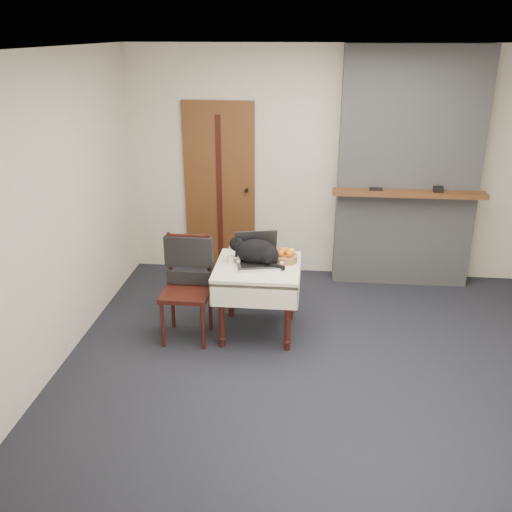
{
  "coord_description": "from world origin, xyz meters",
  "views": [
    {
      "loc": [
        -0.12,
        -4.4,
        2.73
      ],
      "look_at": [
        -0.61,
        0.38,
        0.81
      ],
      "focal_mm": 40.0,
      "sensor_mm": 36.0,
      "label": 1
    }
  ],
  "objects_px": {
    "chair": "(188,273)",
    "cream_jar": "(231,259)",
    "fruit_basket": "(286,256)",
    "laptop": "(257,256)",
    "door": "(220,189)",
    "pill_bottle": "(282,266)",
    "side_table": "(258,276)",
    "cat": "(257,252)"
  },
  "relations": [
    {
      "from": "door",
      "to": "laptop",
      "type": "xyz_separation_m",
      "value": [
        0.59,
        -1.5,
        -0.23
      ]
    },
    {
      "from": "cat",
      "to": "cream_jar",
      "type": "distance_m",
      "value": 0.26
    },
    {
      "from": "cream_jar",
      "to": "fruit_basket",
      "type": "xyz_separation_m",
      "value": [
        0.51,
        0.09,
        0.02
      ]
    },
    {
      "from": "cream_jar",
      "to": "fruit_basket",
      "type": "height_order",
      "value": "fruit_basket"
    },
    {
      "from": "cream_jar",
      "to": "chair",
      "type": "height_order",
      "value": "chair"
    },
    {
      "from": "cream_jar",
      "to": "pill_bottle",
      "type": "bearing_deg",
      "value": -12.8
    },
    {
      "from": "cream_jar",
      "to": "fruit_basket",
      "type": "bearing_deg",
      "value": 10.31
    },
    {
      "from": "cat",
      "to": "fruit_basket",
      "type": "bearing_deg",
      "value": 25.4
    },
    {
      "from": "chair",
      "to": "cream_jar",
      "type": "bearing_deg",
      "value": 15.24
    },
    {
      "from": "door",
      "to": "laptop",
      "type": "height_order",
      "value": "door"
    },
    {
      "from": "pill_bottle",
      "to": "cat",
      "type": "bearing_deg",
      "value": 153.0
    },
    {
      "from": "pill_bottle",
      "to": "chair",
      "type": "xyz_separation_m",
      "value": [
        -0.87,
        0.01,
        -0.11
      ]
    },
    {
      "from": "laptop",
      "to": "fruit_basket",
      "type": "xyz_separation_m",
      "value": [
        0.26,
        0.07,
        -0.02
      ]
    },
    {
      "from": "side_table",
      "to": "chair",
      "type": "distance_m",
      "value": 0.65
    },
    {
      "from": "pill_bottle",
      "to": "chair",
      "type": "bearing_deg",
      "value": 179.52
    },
    {
      "from": "cream_jar",
      "to": "laptop",
      "type": "bearing_deg",
      "value": 4.08
    },
    {
      "from": "door",
      "to": "cream_jar",
      "type": "relative_size",
      "value": 28.35
    },
    {
      "from": "pill_bottle",
      "to": "fruit_basket",
      "type": "height_order",
      "value": "fruit_basket"
    },
    {
      "from": "laptop",
      "to": "chair",
      "type": "xyz_separation_m",
      "value": [
        -0.64,
        -0.12,
        -0.15
      ]
    },
    {
      "from": "door",
      "to": "fruit_basket",
      "type": "distance_m",
      "value": 1.68
    },
    {
      "from": "laptop",
      "to": "side_table",
      "type": "bearing_deg",
      "value": -91.51
    },
    {
      "from": "side_table",
      "to": "fruit_basket",
      "type": "relative_size",
      "value": 3.51
    },
    {
      "from": "fruit_basket",
      "to": "laptop",
      "type": "bearing_deg",
      "value": -163.99
    },
    {
      "from": "door",
      "to": "fruit_basket",
      "type": "height_order",
      "value": "door"
    },
    {
      "from": "fruit_basket",
      "to": "chair",
      "type": "relative_size",
      "value": 0.23
    },
    {
      "from": "cat",
      "to": "chair",
      "type": "relative_size",
      "value": 0.55
    },
    {
      "from": "fruit_basket",
      "to": "side_table",
      "type": "bearing_deg",
      "value": -154.67
    },
    {
      "from": "door",
      "to": "fruit_basket",
      "type": "bearing_deg",
      "value": -59.14
    },
    {
      "from": "door",
      "to": "pill_bottle",
      "type": "relative_size",
      "value": 27.21
    },
    {
      "from": "door",
      "to": "fruit_basket",
      "type": "relative_size",
      "value": 9.0
    },
    {
      "from": "door",
      "to": "chair",
      "type": "xyz_separation_m",
      "value": [
        -0.05,
        -1.62,
        -0.37
      ]
    },
    {
      "from": "side_table",
      "to": "chair",
      "type": "xyz_separation_m",
      "value": [
        -0.65,
        -0.08,
        0.04
      ]
    },
    {
      "from": "fruit_basket",
      "to": "chair",
      "type": "xyz_separation_m",
      "value": [
        -0.9,
        -0.19,
        -0.12
      ]
    },
    {
      "from": "pill_bottle",
      "to": "chair",
      "type": "height_order",
      "value": "chair"
    },
    {
      "from": "cat",
      "to": "side_table",
      "type": "bearing_deg",
      "value": -67.81
    },
    {
      "from": "side_table",
      "to": "pill_bottle",
      "type": "xyz_separation_m",
      "value": [
        0.23,
        -0.08,
        0.15
      ]
    },
    {
      "from": "chair",
      "to": "side_table",
      "type": "bearing_deg",
      "value": 7.24
    },
    {
      "from": "laptop",
      "to": "chair",
      "type": "distance_m",
      "value": 0.66
    },
    {
      "from": "pill_bottle",
      "to": "chair",
      "type": "relative_size",
      "value": 0.07
    },
    {
      "from": "cream_jar",
      "to": "pill_bottle",
      "type": "height_order",
      "value": "pill_bottle"
    },
    {
      "from": "door",
      "to": "cream_jar",
      "type": "distance_m",
      "value": 1.58
    },
    {
      "from": "door",
      "to": "side_table",
      "type": "bearing_deg",
      "value": -68.73
    }
  ]
}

